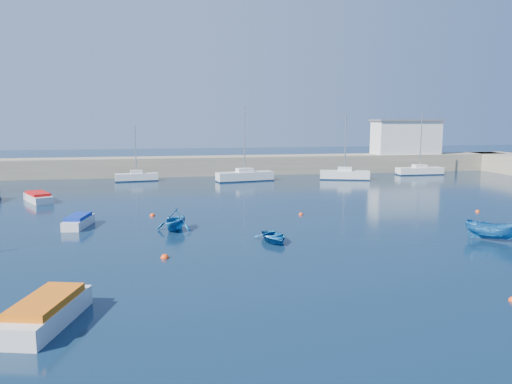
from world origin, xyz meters
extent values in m
plane|color=#0C2137|center=(0.00, 0.00, 0.00)|extent=(220.00, 220.00, 0.00)
cube|color=gray|center=(0.00, 46.00, 1.30)|extent=(96.00, 4.50, 2.60)
cube|color=silver|center=(30.00, 46.00, 5.10)|extent=(10.00, 4.00, 5.00)
cube|color=silver|center=(-10.37, 40.18, 0.50)|extent=(5.51, 2.16, 1.00)
cylinder|color=#B7BABC|center=(-10.37, 40.18, 4.09)|extent=(0.15, 0.15, 6.18)
cube|color=silver|center=(3.44, 37.69, 0.59)|extent=(7.61, 3.36, 1.19)
cylinder|color=#B7BABC|center=(3.44, 37.69, 5.42)|extent=(0.17, 0.17, 8.47)
cube|color=silver|center=(16.75, 36.85, 0.59)|extent=(6.70, 3.72, 1.18)
cylinder|color=#B7BABC|center=(16.75, 36.85, 4.89)|extent=(0.18, 0.18, 7.42)
cube|color=silver|center=(29.43, 40.29, 0.52)|extent=(6.67, 1.90, 1.04)
cylinder|color=#B7BABC|center=(29.43, 40.29, 4.87)|extent=(0.15, 0.15, 7.66)
cube|color=silver|center=(-13.30, 12.85, 0.33)|extent=(1.94, 3.87, 0.66)
cube|color=navy|center=(-13.30, 12.85, 0.78)|extent=(1.71, 2.95, 0.25)
cube|color=silver|center=(-19.03, 25.48, 0.35)|extent=(3.56, 4.85, 0.69)
cube|color=red|center=(-19.03, 25.48, 0.82)|extent=(2.96, 3.79, 0.26)
cube|color=silver|center=(-11.61, -5.70, 0.41)|extent=(2.89, 5.11, 0.82)
cube|color=#DF600C|center=(-11.61, -5.70, 0.98)|extent=(2.50, 3.92, 0.31)
imported|color=#175FA0|center=(0.15, 5.75, 0.31)|extent=(2.43, 3.22, 0.63)
imported|color=#175FA0|center=(-6.19, 10.30, 0.81)|extent=(3.73, 3.92, 1.62)
imported|color=#175FA0|center=(14.58, 3.36, 0.68)|extent=(3.49, 3.31, 1.35)
sphere|color=#FF3F0D|center=(-6.98, 3.06, 0.00)|extent=(0.49, 0.49, 0.49)
sphere|color=#E84311|center=(4.43, 14.34, 0.00)|extent=(0.39, 0.39, 0.39)
sphere|color=#FF3F0D|center=(-7.93, 16.14, 0.00)|extent=(0.44, 0.44, 0.44)
sphere|color=#E84311|center=(19.92, 12.73, 0.00)|extent=(0.38, 0.38, 0.38)
camera|label=1|loc=(-6.92, -25.69, 8.12)|focal=35.00mm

